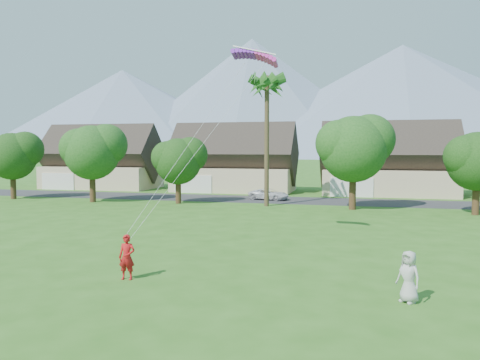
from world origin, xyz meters
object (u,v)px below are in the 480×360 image
(watcher, at_px, (409,277))
(parafoil_kite, at_px, (255,55))
(parked_car, at_px, (269,194))
(kite_flyer, at_px, (127,257))

(watcher, height_order, parafoil_kite, parafoil_kite)
(parked_car, height_order, parafoil_kite, parafoil_kite)
(watcher, xyz_separation_m, parked_car, (-11.00, 31.66, -0.35))
(kite_flyer, bearing_deg, parafoil_kite, 59.82)
(parked_car, relative_size, parafoil_kite, 1.63)
(parked_car, bearing_deg, parafoil_kite, -157.62)
(kite_flyer, height_order, parafoil_kite, parafoil_kite)
(kite_flyer, bearing_deg, watcher, -7.34)
(kite_flyer, bearing_deg, parked_car, 83.19)
(parafoil_kite, bearing_deg, kite_flyer, -114.10)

